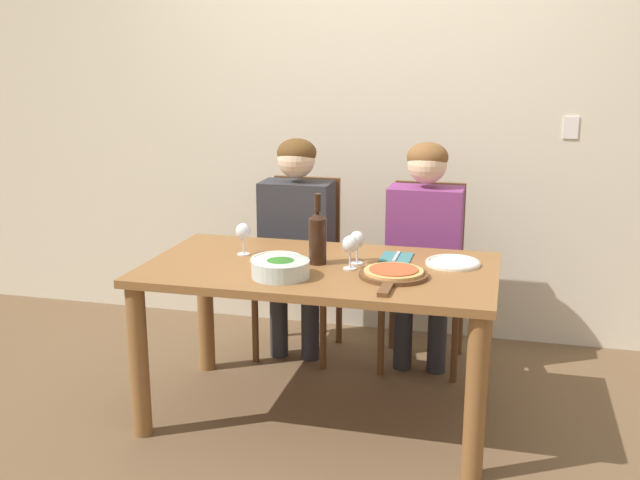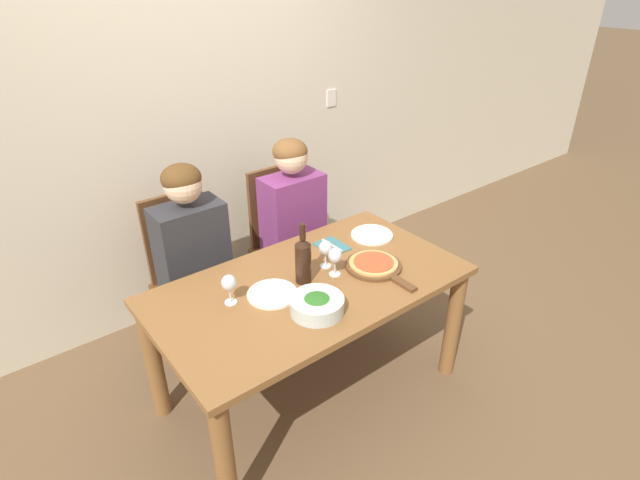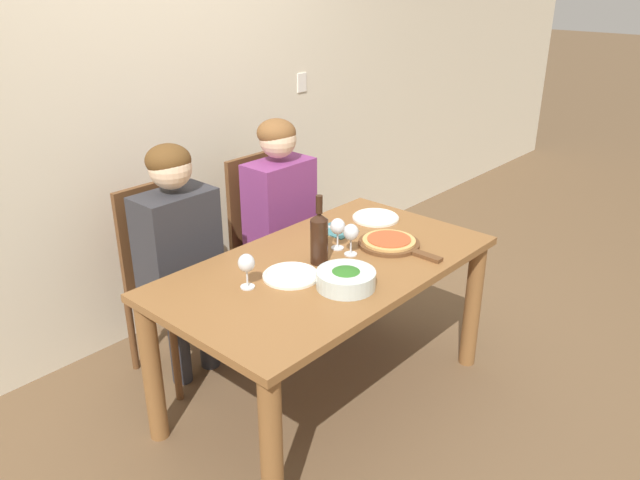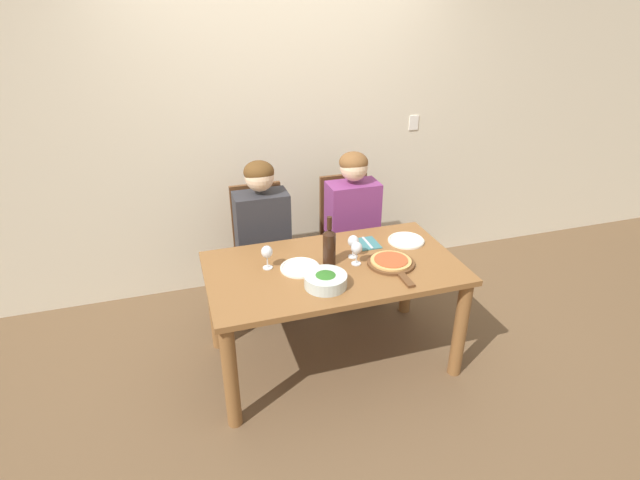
{
  "view_description": "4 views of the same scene",
  "coord_description": "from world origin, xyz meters",
  "views": [
    {
      "loc": [
        0.79,
        -3.09,
        1.64
      ],
      "look_at": [
        0.0,
        -0.01,
        0.84
      ],
      "focal_mm": 42.0,
      "sensor_mm": 36.0,
      "label": 1
    },
    {
      "loc": [
        -1.23,
        -1.64,
        2.1
      ],
      "look_at": [
        0.13,
        0.08,
        0.89
      ],
      "focal_mm": 28.0,
      "sensor_mm": 36.0,
      "label": 2
    },
    {
      "loc": [
        -1.89,
        -1.65,
        1.94
      ],
      "look_at": [
        0.08,
        0.11,
        0.78
      ],
      "focal_mm": 35.0,
      "sensor_mm": 36.0,
      "label": 3
    },
    {
      "loc": [
        -0.87,
        -2.51,
        2.25
      ],
      "look_at": [
        -0.07,
        0.06,
        0.88
      ],
      "focal_mm": 28.0,
      "sensor_mm": 36.0,
      "label": 4
    }
  ],
  "objects": [
    {
      "name": "back_wall",
      "position": [
        0.0,
        1.22,
        1.35
      ],
      "size": [
        10.0,
        0.06,
        2.7
      ],
      "color": "beige",
      "rests_on": "ground"
    },
    {
      "name": "wine_glass_left",
      "position": [
        -0.39,
        0.09,
        0.83
      ],
      "size": [
        0.07,
        0.07,
        0.15
      ],
      "color": "silver",
      "rests_on": "dining_table"
    },
    {
      "name": "pizza_on_board",
      "position": [
        0.34,
        -0.1,
        0.74
      ],
      "size": [
        0.29,
        0.43,
        0.04
      ],
      "color": "brown",
      "rests_on": "dining_table"
    },
    {
      "name": "chair_left",
      "position": [
        -0.31,
        0.79,
        0.51
      ],
      "size": [
        0.42,
        0.42,
        0.97
      ],
      "color": "brown",
      "rests_on": "ground"
    },
    {
      "name": "wine_glass_right",
      "position": [
        0.15,
        0.07,
        0.83
      ],
      "size": [
        0.07,
        0.07,
        0.15
      ],
      "color": "silver",
      "rests_on": "dining_table"
    },
    {
      "name": "fork_on_napkin",
      "position": [
        0.31,
        0.21,
        0.73
      ],
      "size": [
        0.14,
        0.18,
        0.01
      ],
      "color": "#387075",
      "rests_on": "dining_table"
    },
    {
      "name": "dinner_plate_left",
      "position": [
        -0.21,
        0.02,
        0.73
      ],
      "size": [
        0.24,
        0.24,
        0.02
      ],
      "color": "silver",
      "rests_on": "dining_table"
    },
    {
      "name": "wine_bottle",
      "position": [
        -0.02,
        0.03,
        0.85
      ],
      "size": [
        0.08,
        0.08,
        0.32
      ],
      "color": "black",
      "rests_on": "dining_table"
    },
    {
      "name": "wine_glass_centre",
      "position": [
        0.14,
        -0.02,
        0.83
      ],
      "size": [
        0.07,
        0.07,
        0.15
      ],
      "color": "silver",
      "rests_on": "dining_table"
    },
    {
      "name": "person_man",
      "position": [
        0.39,
        0.67,
        0.72
      ],
      "size": [
        0.47,
        0.51,
        1.21
      ],
      "color": "#28282D",
      "rests_on": "ground"
    },
    {
      "name": "dinner_plate_right",
      "position": [
        0.57,
        0.16,
        0.73
      ],
      "size": [
        0.24,
        0.24,
        0.02
      ],
      "color": "silver",
      "rests_on": "dining_table"
    },
    {
      "name": "person_woman",
      "position": [
        -0.31,
        0.67,
        0.72
      ],
      "size": [
        0.47,
        0.51,
        1.21
      ],
      "color": "#28282D",
      "rests_on": "ground"
    },
    {
      "name": "chair_right",
      "position": [
        0.39,
        0.79,
        0.51
      ],
      "size": [
        0.42,
        0.42,
        0.97
      ],
      "color": "brown",
      "rests_on": "ground"
    },
    {
      "name": "ground_plane",
      "position": [
        0.0,
        0.0,
        0.0
      ],
      "size": [
        40.0,
        40.0,
        0.0
      ],
      "primitive_type": "plane",
      "color": "brown"
    },
    {
      "name": "broccoli_bowl",
      "position": [
        -0.12,
        -0.21,
        0.76
      ],
      "size": [
        0.25,
        0.25,
        0.08
      ],
      "color": "silver",
      "rests_on": "dining_table"
    },
    {
      "name": "dining_table",
      "position": [
        0.0,
        0.0,
        0.6
      ],
      "size": [
        1.55,
        0.86,
        0.73
      ],
      "color": "brown",
      "rests_on": "ground"
    }
  ]
}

